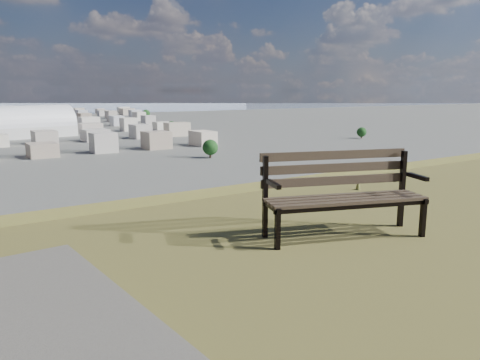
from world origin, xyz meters
TOP-DOWN VIEW (x-y plane):
  - park_bench at (0.46, 1.68)m, footprint 1.78×1.07m
  - arena at (40.67, 290.95)m, footprint 59.76×32.49m

SIDE VIEW (x-z plane):
  - arena at x=40.67m, z-range -6.33..17.62m
  - park_bench at x=0.46m, z-range 25.06..25.95m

